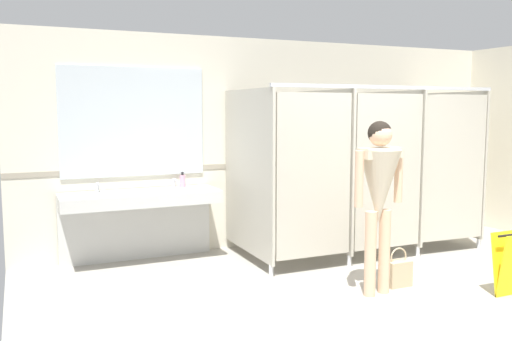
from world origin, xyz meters
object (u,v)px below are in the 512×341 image
(handbag, at_px, (398,272))
(wet_floor_sign, at_px, (508,264))
(person_standing, at_px, (379,186))
(soap_dispenser, at_px, (183,181))

(handbag, distance_m, wet_floor_sign, 1.02)
(handbag, bearing_deg, person_standing, -162.31)
(handbag, height_order, wet_floor_sign, wet_floor_sign)
(wet_floor_sign, bearing_deg, person_standing, 154.11)
(person_standing, distance_m, soap_dispenser, 2.47)
(soap_dispenser, distance_m, wet_floor_sign, 3.61)
(person_standing, xyz_separation_m, handbag, (0.34, 0.11, -0.91))
(soap_dispenser, height_order, wet_floor_sign, soap_dispenser)
(handbag, xyz_separation_m, wet_floor_sign, (0.77, -0.65, 0.17))
(wet_floor_sign, bearing_deg, handbag, 139.91)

